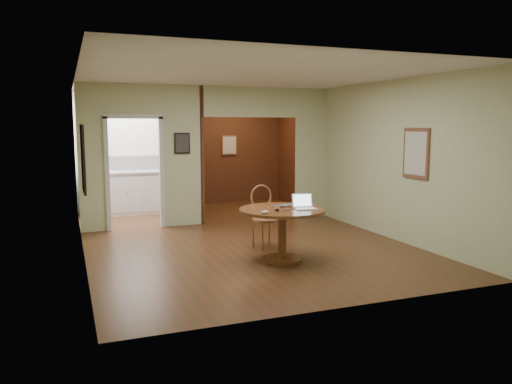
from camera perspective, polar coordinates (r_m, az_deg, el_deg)
name	(u,v)px	position (r m, az deg, el deg)	size (l,w,h in m)	color
floor	(258,253)	(7.70, 0.25, -6.94)	(5.00, 5.00, 0.00)	#452D13
room_shell	(182,158)	(10.32, -8.45, 3.92)	(5.20, 7.50, 5.00)	white
dining_table	(282,222)	(7.12, 3.00, -3.49)	(1.22, 1.22, 0.76)	brown
chair	(264,213)	(7.96, 0.92, -2.38)	(0.48, 0.48, 1.00)	olive
open_laptop	(304,204)	(7.11, 5.50, -1.43)	(0.32, 0.30, 0.21)	silver
closed_laptop	(285,206)	(7.22, 3.38, -1.63)	(0.34, 0.22, 0.03)	#B0B0B4
mouse	(265,212)	(6.66, 1.05, -2.32)	(0.11, 0.06, 0.05)	silver
wine_glass	(277,208)	(6.85, 2.42, -1.85)	(0.08, 0.08, 0.09)	white
pen	(287,210)	(6.93, 3.57, -2.10)	(0.01, 0.01, 0.14)	#0C0D54
kitchen_cabinet	(132,192)	(11.33, -13.93, -0.04)	(2.06, 0.60, 0.94)	silver
grocery_bag	(166,163)	(11.38, -10.27, 3.29)	(0.33, 0.28, 0.33)	beige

